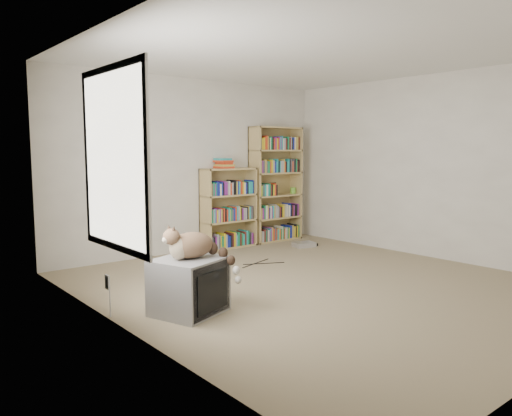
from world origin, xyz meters
TOP-DOWN VIEW (x-y plane):
  - floor at (0.00, 0.00)m, footprint 4.50×5.00m
  - wall_back at (0.00, 2.50)m, footprint 4.50×0.02m
  - wall_left at (-2.25, 0.00)m, footprint 0.02×5.00m
  - wall_right at (2.25, 0.00)m, footprint 0.02×5.00m
  - ceiling at (0.00, 0.00)m, footprint 4.50×5.00m
  - window at (-2.24, 0.20)m, footprint 0.02×1.22m
  - crt_tv at (-1.62, 0.08)m, footprint 0.72×0.69m
  - cat at (-1.54, 0.04)m, footprint 0.63×0.46m
  - bookcase_tall at (1.46, 2.36)m, footprint 0.92×0.30m
  - bookcase_short at (0.50, 2.36)m, footprint 0.88×0.30m
  - book_stack at (0.42, 2.35)m, footprint 0.21×0.28m
  - green_mug at (1.83, 2.34)m, footprint 0.09×0.09m
  - framed_print at (1.48, 2.44)m, footprint 0.14×0.05m
  - dvd_player at (1.41, 1.64)m, footprint 0.36×0.30m
  - wall_outlet at (-2.24, 0.42)m, footprint 0.01×0.08m
  - floor_cables at (0.03, 1.23)m, footprint 1.20×0.70m

SIDE VIEW (x-z plane):
  - floor at x=0.00m, z-range -0.01..0.01m
  - floor_cables at x=0.03m, z-range 0.00..0.01m
  - dvd_player at x=1.41m, z-range 0.00..0.07m
  - crt_tv at x=-1.62m, z-range 0.00..0.50m
  - wall_outlet at x=-2.24m, z-range 0.26..0.39m
  - bookcase_short at x=0.50m, z-range -0.05..1.15m
  - cat at x=-1.54m, z-range 0.33..0.85m
  - green_mug at x=1.83m, z-range 0.75..0.86m
  - framed_print at x=1.48m, z-range 0.75..0.95m
  - bookcase_tall at x=1.46m, z-range -0.05..1.80m
  - wall_back at x=0.00m, z-range 0.00..2.50m
  - wall_left at x=-2.25m, z-range 0.00..2.50m
  - wall_right at x=2.25m, z-range 0.00..2.50m
  - book_stack at x=0.42m, z-range 1.21..1.36m
  - window at x=-2.24m, z-range 0.64..2.16m
  - ceiling at x=0.00m, z-range 2.49..2.51m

